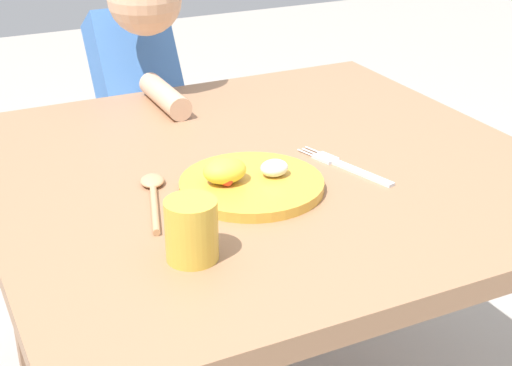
{
  "coord_description": "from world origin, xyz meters",
  "views": [
    {
      "loc": [
        -0.59,
        -1.17,
        1.28
      ],
      "look_at": [
        -0.07,
        -0.11,
        0.72
      ],
      "focal_mm": 53.34,
      "sensor_mm": 36.0,
      "label": 1
    }
  ],
  "objects_px": {
    "plate": "(249,182)",
    "drinking_cup": "(192,230)",
    "fork": "(346,166)",
    "person": "(140,139)",
    "spoon": "(153,192)"
  },
  "relations": [
    {
      "from": "spoon",
      "to": "drinking_cup",
      "type": "distance_m",
      "value": 0.23
    },
    {
      "from": "spoon",
      "to": "fork",
      "type": "bearing_deg",
      "value": -80.35
    },
    {
      "from": "fork",
      "to": "drinking_cup",
      "type": "xyz_separation_m",
      "value": [
        -0.37,
        -0.18,
        0.04
      ]
    },
    {
      "from": "spoon",
      "to": "person",
      "type": "height_order",
      "value": "person"
    },
    {
      "from": "fork",
      "to": "drinking_cup",
      "type": "relative_size",
      "value": 2.38
    },
    {
      "from": "drinking_cup",
      "to": "spoon",
      "type": "bearing_deg",
      "value": 85.75
    },
    {
      "from": "plate",
      "to": "drinking_cup",
      "type": "relative_size",
      "value": 2.7
    },
    {
      "from": "plate",
      "to": "drinking_cup",
      "type": "xyz_separation_m",
      "value": [
        -0.17,
        -0.17,
        0.03
      ]
    },
    {
      "from": "drinking_cup",
      "to": "person",
      "type": "bearing_deg",
      "value": 77.6
    },
    {
      "from": "fork",
      "to": "spoon",
      "type": "xyz_separation_m",
      "value": [
        -0.36,
        0.05,
        0.0
      ]
    },
    {
      "from": "plate",
      "to": "fork",
      "type": "relative_size",
      "value": 1.13
    },
    {
      "from": "fork",
      "to": "plate",
      "type": "bearing_deg",
      "value": 75.8
    },
    {
      "from": "drinking_cup",
      "to": "person",
      "type": "height_order",
      "value": "person"
    },
    {
      "from": "fork",
      "to": "person",
      "type": "bearing_deg",
      "value": -0.1
    },
    {
      "from": "spoon",
      "to": "person",
      "type": "relative_size",
      "value": 0.21
    }
  ]
}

